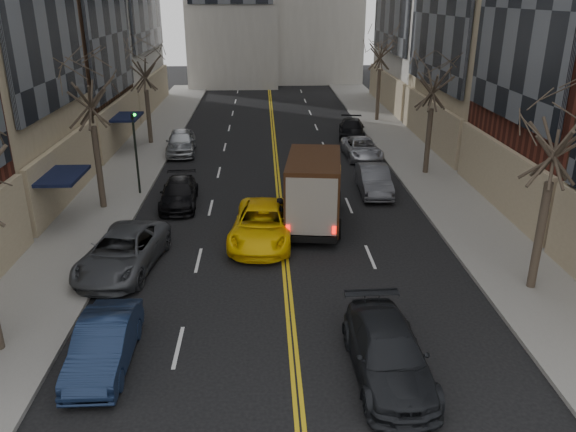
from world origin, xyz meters
name	(u,v)px	position (x,y,z in m)	size (l,w,h in m)	color
sidewalk_left	(130,168)	(-9.00, 27.00, 0.07)	(4.00, 66.00, 0.15)	slate
sidewalk_right	(420,164)	(9.00, 27.00, 0.07)	(4.00, 66.00, 0.15)	slate
tree_lf_mid	(87,74)	(-8.80, 20.00, 6.60)	(3.20, 3.20, 8.91)	#382D23
tree_lf_far	(143,57)	(-8.80, 33.00, 6.02)	(3.20, 3.20, 8.12)	#382D23
tree_rt_near	(562,113)	(8.80, 11.00, 6.45)	(3.20, 3.20, 8.71)	#382D23
tree_rt_mid	(435,68)	(8.80, 25.00, 6.17)	(3.20, 3.20, 8.32)	#382D23
tree_rt_far	(381,38)	(8.80, 40.00, 6.74)	(3.20, 3.20, 9.11)	#382D23
traffic_signal	(135,144)	(-7.39, 22.00, 2.82)	(0.29, 0.26, 4.70)	black
ups_truck	(314,190)	(1.48, 17.66, 1.69)	(3.07, 6.34, 3.35)	black
observer_sedan	(388,353)	(2.56, 6.40, 0.72)	(2.15, 5.01, 1.44)	black
taxi	(263,224)	(-0.88, 15.81, 0.77)	(2.56, 5.55, 1.54)	yellow
pedestrian	(281,216)	(-0.08, 16.65, 0.84)	(0.61, 0.40, 1.67)	black
parked_lf_b	(104,344)	(-5.45, 7.24, 0.69)	(1.47, 4.20, 1.39)	#121F3B
parked_lf_c	(123,252)	(-6.30, 13.33, 0.75)	(2.48, 5.39, 1.50)	#46484D
parked_lf_d	(179,193)	(-5.10, 20.45, 0.63)	(1.78, 4.37, 1.27)	black
parked_lf_e	(181,142)	(-6.30, 30.47, 0.79)	(1.87, 4.65, 1.58)	#A4A7AB
parked_rt_a	(374,180)	(5.10, 21.88, 0.73)	(1.54, 4.41, 1.45)	#47494F
parked_rt_b	(362,148)	(5.61, 28.78, 0.65)	(2.15, 4.67, 1.30)	#B7B9C0
parked_rt_c	(352,129)	(5.81, 34.43, 0.66)	(1.85, 4.55, 1.32)	black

